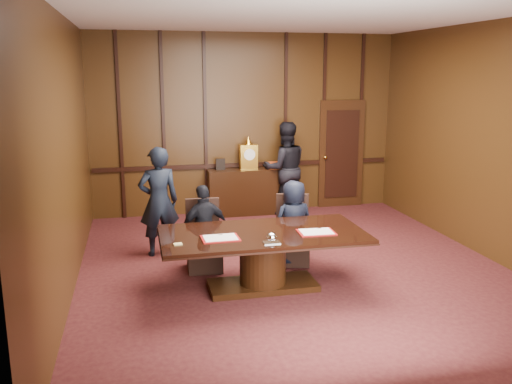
% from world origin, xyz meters
% --- Properties ---
extents(room, '(7.00, 7.04, 3.50)m').
position_xyz_m(room, '(0.07, 0.14, 1.72)').
color(room, '#340E11').
rests_on(room, ground).
extents(sideboard, '(1.60, 0.45, 1.54)m').
position_xyz_m(sideboard, '(0.00, 3.26, 0.49)').
color(sideboard, black).
rests_on(sideboard, ground).
extents(conference_table, '(2.62, 1.32, 0.76)m').
position_xyz_m(conference_table, '(-0.60, -0.50, 0.51)').
color(conference_table, black).
rests_on(conference_table, ground).
extents(folder_left, '(0.47, 0.34, 0.02)m').
position_xyz_m(folder_left, '(-1.18, -0.65, 0.77)').
color(folder_left, maroon).
rests_on(folder_left, conference_table).
extents(folder_right, '(0.47, 0.35, 0.02)m').
position_xyz_m(folder_right, '(0.06, -0.67, 0.77)').
color(folder_right, maroon).
rests_on(folder_right, conference_table).
extents(inkstand, '(0.20, 0.14, 0.12)m').
position_xyz_m(inkstand, '(-0.60, -0.95, 0.81)').
color(inkstand, white).
rests_on(inkstand, conference_table).
extents(notepad, '(0.11, 0.08, 0.01)m').
position_xyz_m(notepad, '(-1.70, -0.77, 0.77)').
color(notepad, '#DDC16C').
rests_on(notepad, conference_table).
extents(chair_left, '(0.50, 0.50, 0.99)m').
position_xyz_m(chair_left, '(-1.25, 0.38, 0.29)').
color(chair_left, black).
rests_on(chair_left, ground).
extents(chair_right, '(0.58, 0.58, 0.99)m').
position_xyz_m(chair_right, '(0.05, 0.38, 0.29)').
color(chair_right, black).
rests_on(chair_right, ground).
extents(signatory_left, '(0.78, 0.50, 1.24)m').
position_xyz_m(signatory_left, '(-1.25, 0.30, 0.62)').
color(signatory_left, black).
rests_on(signatory_left, ground).
extents(signatory_right, '(0.67, 0.50, 1.25)m').
position_xyz_m(signatory_right, '(0.05, 0.30, 0.62)').
color(signatory_right, black).
rests_on(signatory_right, ground).
extents(witness_left, '(0.66, 0.49, 1.68)m').
position_xyz_m(witness_left, '(-1.83, 1.15, 0.84)').
color(witness_left, black).
rests_on(witness_left, ground).
extents(witness_right, '(0.90, 0.71, 1.82)m').
position_xyz_m(witness_right, '(0.70, 3.10, 0.91)').
color(witness_right, black).
rests_on(witness_right, ground).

